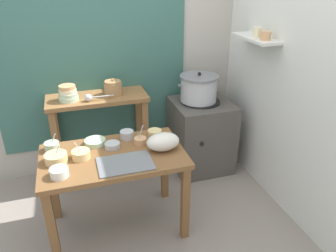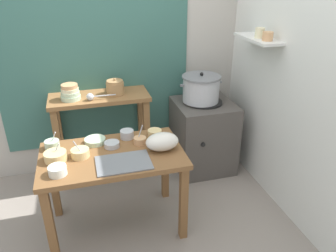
{
  "view_description": "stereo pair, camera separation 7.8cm",
  "coord_description": "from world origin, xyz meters",
  "px_view_note": "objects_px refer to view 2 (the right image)",
  "views": [
    {
      "loc": [
        -0.38,
        -2.18,
        2.01
      ],
      "look_at": [
        0.36,
        0.15,
        0.82
      ],
      "focal_mm": 34.72,
      "sensor_mm": 36.0,
      "label": 1
    },
    {
      "loc": [
        -0.3,
        -2.21,
        2.01
      ],
      "look_at": [
        0.36,
        0.15,
        0.82
      ],
      "focal_mm": 34.72,
      "sensor_mm": 36.0,
      "label": 2
    }
  ],
  "objects_px": {
    "prep_bowl_3": "(155,133)",
    "prep_bowl_4": "(127,134)",
    "ladle": "(91,97)",
    "prep_table": "(113,165)",
    "prep_bowl_5": "(80,153)",
    "stove_block": "(203,135)",
    "prep_bowl_0": "(112,144)",
    "steamer_pot": "(201,88)",
    "serving_tray": "(124,163)",
    "prep_bowl_2": "(57,170)",
    "prep_bowl_1": "(55,156)",
    "plastic_bag": "(162,142)",
    "bowl_stack_enamel": "(70,93)",
    "clay_pot": "(115,87)",
    "prep_bowl_8": "(140,140)",
    "prep_bowl_7": "(95,141)",
    "back_shelf_table": "(101,116)",
    "prep_bowl_6": "(52,144)"
  },
  "relations": [
    {
      "from": "prep_bowl_3",
      "to": "prep_bowl_6",
      "type": "height_order",
      "value": "prep_bowl_6"
    },
    {
      "from": "stove_block",
      "to": "prep_bowl_2",
      "type": "relative_size",
      "value": 6.14
    },
    {
      "from": "steamer_pot",
      "to": "ladle",
      "type": "height_order",
      "value": "steamer_pot"
    },
    {
      "from": "bowl_stack_enamel",
      "to": "ladle",
      "type": "relative_size",
      "value": 0.68
    },
    {
      "from": "prep_bowl_0",
      "to": "prep_bowl_7",
      "type": "height_order",
      "value": "prep_bowl_0"
    },
    {
      "from": "back_shelf_table",
      "to": "prep_bowl_3",
      "type": "height_order",
      "value": "back_shelf_table"
    },
    {
      "from": "prep_bowl_0",
      "to": "prep_bowl_7",
      "type": "xyz_separation_m",
      "value": [
        -0.12,
        0.1,
        -0.0
      ]
    },
    {
      "from": "back_shelf_table",
      "to": "ladle",
      "type": "relative_size",
      "value": 3.52
    },
    {
      "from": "prep_bowl_2",
      "to": "prep_bowl_3",
      "type": "bearing_deg",
      "value": 25.27
    },
    {
      "from": "prep_bowl_2",
      "to": "prep_table",
      "type": "bearing_deg",
      "value": 25.79
    },
    {
      "from": "prep_bowl_3",
      "to": "back_shelf_table",
      "type": "bearing_deg",
      "value": 121.5
    },
    {
      "from": "serving_tray",
      "to": "plastic_bag",
      "type": "distance_m",
      "value": 0.35
    },
    {
      "from": "ladle",
      "to": "plastic_bag",
      "type": "distance_m",
      "value": 0.92
    },
    {
      "from": "clay_pot",
      "to": "prep_bowl_6",
      "type": "xyz_separation_m",
      "value": [
        -0.59,
        -0.63,
        -0.21
      ]
    },
    {
      "from": "back_shelf_table",
      "to": "stove_block",
      "type": "bearing_deg",
      "value": -7.04
    },
    {
      "from": "prep_table",
      "to": "prep_bowl_5",
      "type": "relative_size",
      "value": 7.54
    },
    {
      "from": "prep_bowl_2",
      "to": "prep_bowl_4",
      "type": "height_order",
      "value": "prep_bowl_4"
    },
    {
      "from": "plastic_bag",
      "to": "serving_tray",
      "type": "bearing_deg",
      "value": -159.79
    },
    {
      "from": "prep_bowl_3",
      "to": "prep_bowl_4",
      "type": "bearing_deg",
      "value": 169.33
    },
    {
      "from": "serving_tray",
      "to": "prep_bowl_1",
      "type": "bearing_deg",
      "value": 159.81
    },
    {
      "from": "prep_bowl_1",
      "to": "prep_bowl_3",
      "type": "bearing_deg",
      "value": 12.05
    },
    {
      "from": "prep_table",
      "to": "prep_bowl_1",
      "type": "bearing_deg",
      "value": 179.15
    },
    {
      "from": "prep_bowl_2",
      "to": "clay_pot",
      "type": "bearing_deg",
      "value": 61.97
    },
    {
      "from": "prep_bowl_7",
      "to": "back_shelf_table",
      "type": "bearing_deg",
      "value": 81.05
    },
    {
      "from": "serving_tray",
      "to": "plastic_bag",
      "type": "relative_size",
      "value": 1.53
    },
    {
      "from": "bowl_stack_enamel",
      "to": "prep_bowl_2",
      "type": "relative_size",
      "value": 1.45
    },
    {
      "from": "ladle",
      "to": "prep_table",
      "type": "bearing_deg",
      "value": -82.6
    },
    {
      "from": "prep_bowl_5",
      "to": "serving_tray",
      "type": "bearing_deg",
      "value": -31.09
    },
    {
      "from": "prep_bowl_0",
      "to": "prep_bowl_3",
      "type": "bearing_deg",
      "value": 11.77
    },
    {
      "from": "prep_bowl_4",
      "to": "prep_bowl_2",
      "type": "bearing_deg",
      "value": -143.19
    },
    {
      "from": "stove_block",
      "to": "prep_bowl_0",
      "type": "relative_size",
      "value": 6.4
    },
    {
      "from": "prep_table",
      "to": "serving_tray",
      "type": "relative_size",
      "value": 2.75
    },
    {
      "from": "back_shelf_table",
      "to": "serving_tray",
      "type": "bearing_deg",
      "value": -85.45
    },
    {
      "from": "steamer_pot",
      "to": "prep_bowl_6",
      "type": "relative_size",
      "value": 2.92
    },
    {
      "from": "prep_bowl_2",
      "to": "prep_bowl_6",
      "type": "distance_m",
      "value": 0.39
    },
    {
      "from": "prep_bowl_2",
      "to": "prep_bowl_8",
      "type": "height_order",
      "value": "prep_bowl_8"
    },
    {
      "from": "clay_pot",
      "to": "prep_bowl_3",
      "type": "height_order",
      "value": "clay_pot"
    },
    {
      "from": "plastic_bag",
      "to": "prep_bowl_4",
      "type": "xyz_separation_m",
      "value": [
        -0.24,
        0.27,
        -0.03
      ]
    },
    {
      "from": "back_shelf_table",
      "to": "prep_bowl_1",
      "type": "distance_m",
      "value": 0.91
    },
    {
      "from": "serving_tray",
      "to": "prep_bowl_1",
      "type": "distance_m",
      "value": 0.51
    },
    {
      "from": "bowl_stack_enamel",
      "to": "prep_bowl_6",
      "type": "bearing_deg",
      "value": -105.92
    },
    {
      "from": "bowl_stack_enamel",
      "to": "prep_bowl_0",
      "type": "distance_m",
      "value": 0.78
    },
    {
      "from": "prep_bowl_0",
      "to": "prep_bowl_1",
      "type": "xyz_separation_m",
      "value": [
        -0.43,
        -0.09,
        0.01
      ]
    },
    {
      "from": "steamer_pot",
      "to": "serving_tray",
      "type": "height_order",
      "value": "steamer_pot"
    },
    {
      "from": "prep_bowl_6",
      "to": "prep_bowl_8",
      "type": "relative_size",
      "value": 0.94
    },
    {
      "from": "prep_bowl_2",
      "to": "prep_bowl_8",
      "type": "relative_size",
      "value": 0.79
    },
    {
      "from": "prep_bowl_0",
      "to": "prep_bowl_4",
      "type": "height_order",
      "value": "prep_bowl_4"
    },
    {
      "from": "prep_bowl_1",
      "to": "ladle",
      "type": "bearing_deg",
      "value": 65.64
    },
    {
      "from": "clay_pot",
      "to": "prep_bowl_3",
      "type": "relative_size",
      "value": 1.48
    },
    {
      "from": "clay_pot",
      "to": "prep_bowl_1",
      "type": "bearing_deg",
      "value": -124.36
    }
  ]
}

